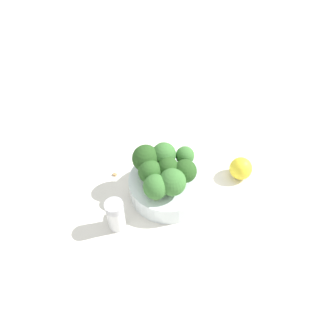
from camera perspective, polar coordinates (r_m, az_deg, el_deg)
The scene contains 14 objects.
ground_plane at distance 0.65m, azimuth -0.00°, elevation -4.17°, with size 3.00×3.00×0.00m, color silver.
bowl at distance 0.64m, azimuth -0.00°, elevation -3.07°, with size 0.15×0.15×0.04m, color silver.
broccoli_floret_0 at distance 0.58m, azimuth 0.74°, elevation -2.53°, with size 0.05×0.05×0.05m.
broccoli_floret_1 at distance 0.60m, azimuth 0.43°, elevation -0.13°, with size 0.04×0.04×0.05m.
broccoli_floret_2 at distance 0.57m, azimuth -2.16°, elevation -3.37°, with size 0.05×0.05×0.05m.
broccoli_floret_3 at distance 0.61m, azimuth -3.87°, elevation 1.62°, with size 0.05×0.05×0.06m.
broccoli_floret_4 at distance 0.61m, azimuth -0.71°, elevation 2.31°, with size 0.05×0.05×0.06m.
broccoli_floret_5 at distance 0.60m, azimuth 2.93°, elevation -0.91°, with size 0.04×0.04×0.05m.
broccoli_floret_6 at distance 0.62m, azimuth 2.97°, elevation 2.06°, with size 0.04×0.04×0.05m.
broccoli_floret_7 at distance 0.59m, azimuth -3.13°, elevation -0.73°, with size 0.04×0.04×0.05m.
pepper_shaker at distance 0.59m, azimuth -9.08°, elevation -8.10°, with size 0.03×0.03×0.07m.
lemon_wedge at distance 0.68m, azimuth 12.56°, elevation -0.07°, with size 0.05×0.05×0.05m, color yellow.
almond_crumb_0 at distance 0.61m, azimuth -7.64°, elevation -9.50°, with size 0.01×0.00×0.01m, color #AD7F4C.
almond_crumb_1 at distance 0.69m, azimuth -9.29°, elevation -1.04°, with size 0.01×0.01×0.01m, color #AD7F4C.
Camera 1 is at (0.40, 0.05, 0.52)m, focal length 35.00 mm.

